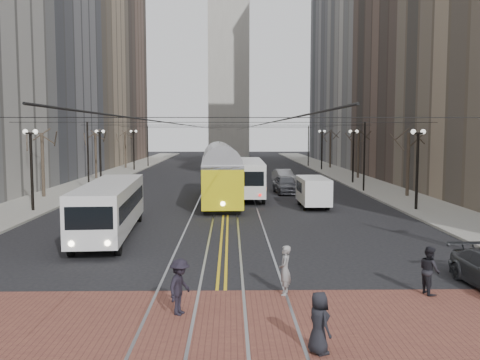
{
  "coord_description": "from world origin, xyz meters",
  "views": [
    {
      "loc": [
        0.35,
        -19.84,
        5.75
      ],
      "look_at": [
        0.88,
        10.11,
        3.0
      ],
      "focal_mm": 40.0,
      "sensor_mm": 36.0,
      "label": 1
    }
  ],
  "objects_px": {
    "pedestrian_b": "(285,270)",
    "sedan_grey": "(286,184)",
    "pedestrian_c": "(430,270)",
    "pedestrian_d": "(180,287)",
    "pedestrian_a": "(319,323)",
    "cargo_van": "(313,193)",
    "sedan_silver": "(284,177)",
    "transit_bus": "(110,210)",
    "streetcar": "(220,180)",
    "rear_bus": "(247,179)"
  },
  "relations": [
    {
      "from": "pedestrian_d",
      "to": "pedestrian_b",
      "type": "bearing_deg",
      "value": -39.39
    },
    {
      "from": "rear_bus",
      "to": "pedestrian_b",
      "type": "bearing_deg",
      "value": -88.6
    },
    {
      "from": "transit_bus",
      "to": "pedestrian_c",
      "type": "xyz_separation_m",
      "value": [
        13.6,
        -10.68,
        -0.6
      ]
    },
    {
      "from": "streetcar",
      "to": "pedestrian_d",
      "type": "bearing_deg",
      "value": -94.0
    },
    {
      "from": "streetcar",
      "to": "pedestrian_c",
      "type": "relative_size",
      "value": 9.1
    },
    {
      "from": "sedan_grey",
      "to": "pedestrian_b",
      "type": "height_order",
      "value": "pedestrian_b"
    },
    {
      "from": "cargo_van",
      "to": "rear_bus",
      "type": "bearing_deg",
      "value": 124.73
    },
    {
      "from": "rear_bus",
      "to": "sedan_grey",
      "type": "xyz_separation_m",
      "value": [
        3.64,
        2.3,
        -0.75
      ]
    },
    {
      "from": "pedestrian_a",
      "to": "sedan_grey",
      "type": "bearing_deg",
      "value": -28.26
    },
    {
      "from": "sedan_silver",
      "to": "pedestrian_c",
      "type": "relative_size",
      "value": 2.79
    },
    {
      "from": "streetcar",
      "to": "pedestrian_b",
      "type": "height_order",
      "value": "streetcar"
    },
    {
      "from": "pedestrian_c",
      "to": "pedestrian_a",
      "type": "bearing_deg",
      "value": 127.95
    },
    {
      "from": "streetcar",
      "to": "cargo_van",
      "type": "height_order",
      "value": "streetcar"
    },
    {
      "from": "pedestrian_c",
      "to": "transit_bus",
      "type": "bearing_deg",
      "value": 43.27
    },
    {
      "from": "streetcar",
      "to": "pedestrian_c",
      "type": "bearing_deg",
      "value": -74.85
    },
    {
      "from": "sedan_grey",
      "to": "pedestrian_a",
      "type": "height_order",
      "value": "sedan_grey"
    },
    {
      "from": "rear_bus",
      "to": "cargo_van",
      "type": "distance_m",
      "value": 8.27
    },
    {
      "from": "sedan_grey",
      "to": "pedestrian_d",
      "type": "distance_m",
      "value": 33.14
    },
    {
      "from": "rear_bus",
      "to": "cargo_van",
      "type": "xyz_separation_m",
      "value": [
        4.76,
        -6.74,
        -0.46
      ]
    },
    {
      "from": "streetcar",
      "to": "sedan_silver",
      "type": "xyz_separation_m",
      "value": [
        6.66,
        14.81,
        -1.04
      ]
    },
    {
      "from": "cargo_van",
      "to": "pedestrian_b",
      "type": "xyz_separation_m",
      "value": [
        -4.31,
        -21.43,
        -0.25
      ]
    },
    {
      "from": "sedan_grey",
      "to": "pedestrian_a",
      "type": "bearing_deg",
      "value": -98.72
    },
    {
      "from": "transit_bus",
      "to": "cargo_van",
      "type": "relative_size",
      "value": 2.28
    },
    {
      "from": "transit_bus",
      "to": "pedestrian_b",
      "type": "relative_size",
      "value": 6.71
    },
    {
      "from": "streetcar",
      "to": "pedestrian_d",
      "type": "xyz_separation_m",
      "value": [
        -0.75,
        -26.85,
        -0.93
      ]
    },
    {
      "from": "pedestrian_d",
      "to": "sedan_grey",
      "type": "bearing_deg",
      "value": 9.41
    },
    {
      "from": "sedan_grey",
      "to": "sedan_silver",
      "type": "relative_size",
      "value": 1.05
    },
    {
      "from": "cargo_van",
      "to": "pedestrian_a",
      "type": "relative_size",
      "value": 3.16
    },
    {
      "from": "pedestrian_b",
      "to": "sedan_grey",
      "type": "bearing_deg",
      "value": -175.09
    },
    {
      "from": "pedestrian_b",
      "to": "transit_bus",
      "type": "bearing_deg",
      "value": -130.65
    },
    {
      "from": "cargo_van",
      "to": "pedestrian_a",
      "type": "distance_m",
      "value": 26.73
    },
    {
      "from": "pedestrian_a",
      "to": "pedestrian_c",
      "type": "bearing_deg",
      "value": -67.19
    },
    {
      "from": "streetcar",
      "to": "pedestrian_b",
      "type": "distance_m",
      "value": 25.04
    },
    {
      "from": "sedan_grey",
      "to": "pedestrian_d",
      "type": "xyz_separation_m",
      "value": [
        -6.69,
        -32.46,
        0.05
      ]
    },
    {
      "from": "streetcar",
      "to": "pedestrian_c",
      "type": "xyz_separation_m",
      "value": [
        7.87,
        -24.87,
        -0.96
      ]
    },
    {
      "from": "transit_bus",
      "to": "pedestrian_b",
      "type": "xyz_separation_m",
      "value": [
        8.49,
        -10.68,
        -0.58
      ]
    },
    {
      "from": "pedestrian_a",
      "to": "pedestrian_c",
      "type": "xyz_separation_m",
      "value": [
        4.74,
        5.0,
        0.04
      ]
    },
    {
      "from": "pedestrian_b",
      "to": "pedestrian_d",
      "type": "relative_size",
      "value": 0.99
    },
    {
      "from": "rear_bus",
      "to": "cargo_van",
      "type": "height_order",
      "value": "rear_bus"
    },
    {
      "from": "pedestrian_c",
      "to": "pedestrian_d",
      "type": "relative_size",
      "value": 0.96
    },
    {
      "from": "pedestrian_a",
      "to": "pedestrian_b",
      "type": "distance_m",
      "value": 5.01
    },
    {
      "from": "cargo_van",
      "to": "sedan_grey",
      "type": "height_order",
      "value": "cargo_van"
    },
    {
      "from": "cargo_van",
      "to": "pedestrian_d",
      "type": "bearing_deg",
      "value": -108.94
    },
    {
      "from": "pedestrian_c",
      "to": "rear_bus",
      "type": "bearing_deg",
      "value": 2.59
    },
    {
      "from": "sedan_grey",
      "to": "transit_bus",
      "type": "bearing_deg",
      "value": -124.72
    },
    {
      "from": "pedestrian_a",
      "to": "pedestrian_b",
      "type": "relative_size",
      "value": 0.93
    },
    {
      "from": "cargo_van",
      "to": "transit_bus",
      "type": "bearing_deg",
      "value": -140.46
    },
    {
      "from": "streetcar",
      "to": "pedestrian_b",
      "type": "bearing_deg",
      "value": -86.09
    },
    {
      "from": "sedan_grey",
      "to": "sedan_silver",
      "type": "distance_m",
      "value": 9.23
    },
    {
      "from": "pedestrian_c",
      "to": "pedestrian_d",
      "type": "xyz_separation_m",
      "value": [
        -8.61,
        -1.98,
        0.04
      ]
    }
  ]
}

